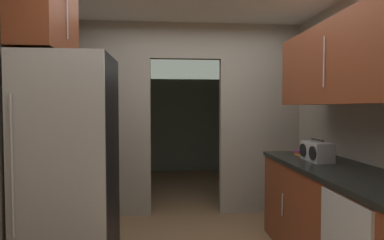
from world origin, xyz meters
name	(u,v)px	position (x,y,z in m)	size (l,w,h in m)	color
kitchen_partition	(191,114)	(0.02, 1.60, 1.37)	(3.02, 0.12, 2.57)	#9E998C
adjoining_room_shell	(182,116)	(0.00, 3.57, 1.28)	(3.02, 2.99, 2.57)	gray
refrigerator	(70,168)	(-1.12, 0.04, 0.94)	(0.71, 0.71, 1.88)	black
lower_cabinet_run	(342,224)	(1.17, -0.14, 0.47)	(0.69, 2.14, 0.93)	brown
upper_cabinet_counterside	(345,62)	(1.17, -0.14, 1.82)	(0.36, 1.93, 0.69)	brown
upper_cabinet_fridgeside	(45,16)	(-1.33, 0.14, 2.23)	(0.36, 0.78, 0.64)	brown
boombox	(317,151)	(1.13, 0.25, 1.03)	(0.19, 0.35, 0.21)	#B2B2B7
book_stack	(302,153)	(1.14, 0.60, 0.96)	(0.14, 0.14, 0.06)	gold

